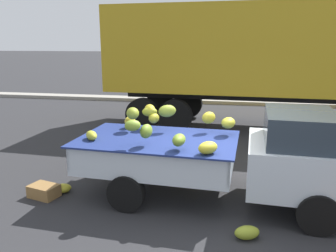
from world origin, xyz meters
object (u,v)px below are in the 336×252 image
(fallen_banana_bunch_near_tailgate, at_px, (62,188))
(produce_crate, at_px, (44,191))
(semi_trailer, at_px, (294,51))
(fallen_banana_bunch_by_wheel, at_px, (247,233))
(pickup_truck, at_px, (271,157))

(fallen_banana_bunch_near_tailgate, distance_m, produce_crate, 0.34)
(semi_trailer, bearing_deg, produce_crate, -128.26)
(fallen_banana_bunch_by_wheel, height_order, produce_crate, produce_crate)
(pickup_truck, distance_m, produce_crate, 4.17)
(pickup_truck, bearing_deg, semi_trailer, 81.65)
(pickup_truck, xyz_separation_m, produce_crate, (-4.06, -0.49, -0.77))
(fallen_banana_bunch_near_tailgate, bearing_deg, pickup_truck, 3.69)
(pickup_truck, height_order, fallen_banana_bunch_near_tailgate, pickup_truck)
(semi_trailer, height_order, fallen_banana_bunch_by_wheel, semi_trailer)
(fallen_banana_bunch_near_tailgate, height_order, produce_crate, produce_crate)
(pickup_truck, bearing_deg, fallen_banana_bunch_near_tailgate, -173.35)
(semi_trailer, height_order, fallen_banana_bunch_near_tailgate, semi_trailer)
(fallen_banana_bunch_by_wheel, xyz_separation_m, produce_crate, (-3.67, 0.71, 0.02))
(pickup_truck, relative_size, fallen_banana_bunch_near_tailgate, 15.72)
(pickup_truck, xyz_separation_m, semi_trailer, (1.12, 5.61, 1.65))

